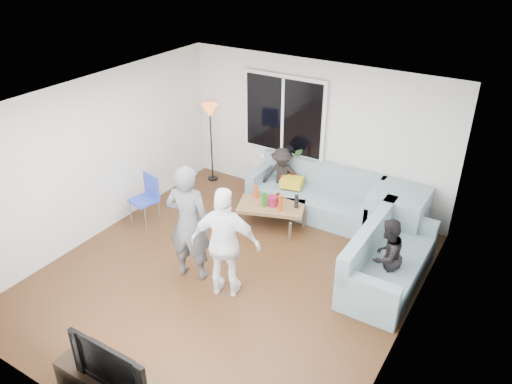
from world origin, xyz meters
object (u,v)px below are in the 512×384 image
Objects in this scene: sofa_back_section at (313,192)px; spectator_right at (386,256)px; spectator_back at (282,176)px; sofa_right_section at (390,256)px; coffee_table at (271,215)px; floor_lamp at (211,143)px; television at (116,362)px; side_chair at (144,201)px; player_right at (226,243)px; player_left at (189,223)px.

spectator_right reaches higher than sofa_back_section.
spectator_back reaches higher than sofa_back_section.
coffee_table is at bearing 79.28° from sofa_right_section.
floor_lamp reaches higher than sofa_right_section.
spectator_right is at bearing -20.58° from floor_lamp.
spectator_right reaches higher than spectator_back.
sofa_right_section is at bearing 65.41° from television.
side_chair is (-2.30, -1.81, 0.01)m from sofa_back_section.
side_chair is at bearing 129.24° from television.
sofa_back_section reaches higher than coffee_table.
floor_lamp is 4.35m from spectator_right.
side_chair is at bearing -37.85° from player_right.
floor_lamp is at bearing -92.32° from spectator_right.
coffee_table is at bearing -114.59° from player_left.
floor_lamp is at bearing -74.49° from player_left.
television is (-1.65, -3.39, 0.16)m from spectator_right.
side_chair is 2.47m from spectator_back.
television reaches higher than side_chair.
sofa_back_section and sofa_right_section have the same top height.
sofa_right_section is 1.82× the size of coffee_table.
player_left is 2.59m from spectator_back.
player_right reaches higher than television.
television reaches higher than sofa_back_section.
player_right is (2.24, -0.78, 0.39)m from side_chair.
coffee_table is at bearing 97.57° from television.
spectator_right is at bearing -180.00° from sofa_right_section.
television is at bearing 155.41° from sofa_right_section.
spectator_back is at bearing -106.46° from player_left.
floor_lamp is 1.67m from spectator_back.
sofa_back_section is 2.33m from floor_lamp.
sofa_right_section is 2.70m from spectator_back.
side_chair reaches higher than coffee_table.
player_left is at bearing -10.73° from side_chair.
sofa_back_section is at bearing -110.04° from player_right.
player_right is (2.24, -2.74, 0.04)m from floor_lamp.
sofa_right_section is 2.35m from player_right.
coffee_table is at bearing -97.79° from player_right.
sofa_back_section is 2.04× the size of spectator_right.
player_right is at bearing -38.32° from spectator_right.
sofa_back_section is 1.41× the size of player_right.
player_right is at bearing 94.70° from television.
spectator_back is (1.65, 1.84, 0.11)m from side_chair.
coffee_table is at bearing -25.42° from floor_lamp.
floor_lamp is at bearing -69.42° from player_right.
spectator_back is at bearing 99.13° from television.
sofa_back_section is at bearing -120.81° from player_left.
spectator_right is (4.07, 0.43, 0.13)m from side_chair.
sofa_right_section is at bearing -33.22° from sofa_back_section.
player_left is at bearing -59.50° from floor_lamp.
television is at bearing -7.71° from spectator_right.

